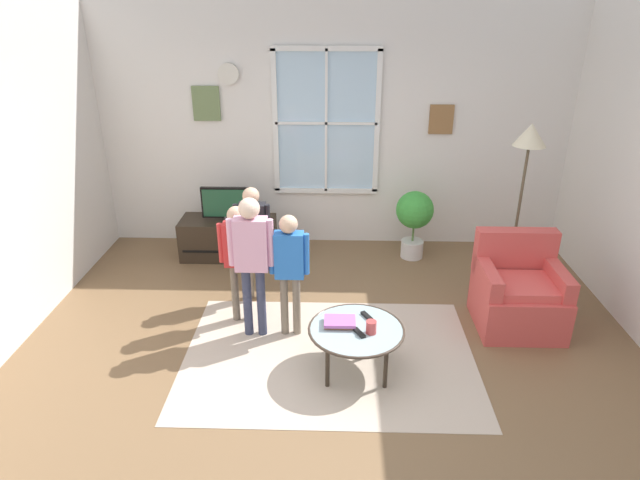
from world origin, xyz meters
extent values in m
cube|color=brown|center=(0.00, 0.00, -0.01)|extent=(6.19, 5.92, 0.02)
cube|color=silver|center=(0.00, 2.72, 1.46)|extent=(5.59, 0.12, 2.92)
cube|color=silver|center=(-0.08, 2.65, 1.52)|extent=(1.21, 0.02, 1.67)
cube|color=white|center=(-0.08, 2.63, 2.36)|extent=(1.27, 0.04, 0.06)
cube|color=white|center=(-0.08, 2.63, 0.69)|extent=(1.27, 0.04, 0.06)
cube|color=white|center=(-0.68, 2.63, 1.52)|extent=(0.06, 0.04, 1.67)
cube|color=white|center=(0.52, 2.63, 1.52)|extent=(0.06, 0.04, 1.67)
cube|color=white|center=(-0.08, 2.63, 1.52)|extent=(0.03, 0.04, 1.67)
cube|color=white|center=(-0.08, 2.63, 1.52)|extent=(1.21, 0.04, 0.03)
cube|color=#667A4C|center=(-1.49, 2.64, 1.74)|extent=(0.32, 0.03, 0.40)
cube|color=olive|center=(1.27, 2.64, 1.58)|extent=(0.28, 0.03, 0.34)
cylinder|color=silver|center=(-1.20, 2.63, 2.08)|extent=(0.24, 0.04, 0.24)
cube|color=#C6B29E|center=(0.00, 0.16, 0.00)|extent=(2.53, 1.81, 0.01)
cube|color=#2D2319|center=(-1.24, 2.15, 0.24)|extent=(1.12, 0.47, 0.48)
cube|color=black|center=(-1.24, 1.91, 0.17)|extent=(1.00, 0.02, 0.02)
cylinder|color=#4C4C4C|center=(-1.24, 2.15, 0.50)|extent=(0.08, 0.08, 0.05)
cube|color=black|center=(-1.24, 2.15, 0.69)|extent=(0.58, 0.05, 0.37)
cube|color=#1E4C33|center=(-1.24, 2.12, 0.69)|extent=(0.54, 0.01, 0.33)
cube|color=#D14C47|center=(1.77, 0.70, 0.21)|extent=(0.76, 0.72, 0.42)
cube|color=#D14C47|center=(1.77, 1.00, 0.65)|extent=(0.76, 0.16, 0.45)
cube|color=#D14C47|center=(1.45, 0.70, 0.52)|extent=(0.12, 0.65, 0.20)
cube|color=#D14C47|center=(2.09, 0.70, 0.52)|extent=(0.12, 0.65, 0.20)
cube|color=#E1524D|center=(1.77, 0.65, 0.46)|extent=(0.61, 0.50, 0.08)
cylinder|color=#99B2B7|center=(0.22, -0.01, 0.39)|extent=(0.77, 0.77, 0.02)
torus|color=#3F3328|center=(0.22, -0.01, 0.39)|extent=(0.80, 0.80, 0.02)
cylinder|color=#33281E|center=(-0.01, 0.22, 0.19)|extent=(0.04, 0.04, 0.39)
cylinder|color=#33281E|center=(0.45, 0.22, 0.19)|extent=(0.04, 0.04, 0.39)
cylinder|color=#33281E|center=(-0.01, -0.24, 0.19)|extent=(0.04, 0.04, 0.39)
cylinder|color=#33281E|center=(0.45, -0.24, 0.19)|extent=(0.04, 0.04, 0.39)
cube|color=#9B6544|center=(0.09, 0.04, 0.41)|extent=(0.25, 0.15, 0.02)
cube|color=#B75DAB|center=(0.09, 0.04, 0.44)|extent=(0.26, 0.18, 0.03)
cylinder|color=#BF3F3F|center=(0.34, -0.07, 0.46)|extent=(0.09, 0.09, 0.11)
cube|color=black|center=(0.32, 0.17, 0.41)|extent=(0.10, 0.14, 0.02)
cube|color=black|center=(0.24, -0.09, 0.41)|extent=(0.10, 0.14, 0.02)
cylinder|color=#726656|center=(-0.84, 1.17, 0.31)|extent=(0.07, 0.07, 0.61)
cylinder|color=#726656|center=(-0.72, 1.17, 0.31)|extent=(0.07, 0.07, 0.61)
cube|color=black|center=(-0.78, 1.17, 0.83)|extent=(0.26, 0.14, 0.43)
sphere|color=#D8AD8C|center=(-0.78, 1.17, 1.13)|extent=(0.17, 0.17, 0.17)
cylinder|color=black|center=(-0.93, 1.15, 0.85)|extent=(0.06, 0.06, 0.39)
cylinder|color=black|center=(-0.62, 1.15, 0.85)|extent=(0.06, 0.06, 0.39)
cylinder|color=#726656|center=(-0.42, 0.51, 0.30)|extent=(0.07, 0.07, 0.60)
cylinder|color=#726656|center=(-0.30, 0.51, 0.30)|extent=(0.07, 0.07, 0.60)
cube|color=blue|center=(-0.36, 0.51, 0.81)|extent=(0.26, 0.13, 0.42)
sphere|color=#D8AD8C|center=(-0.36, 0.51, 1.11)|extent=(0.16, 0.16, 0.16)
cylinder|color=blue|center=(-0.51, 0.49, 0.83)|extent=(0.05, 0.05, 0.38)
cylinder|color=blue|center=(-0.21, 0.49, 0.83)|extent=(0.05, 0.05, 0.38)
cylinder|color=#333851|center=(-0.75, 0.49, 0.34)|extent=(0.08, 0.08, 0.68)
cylinder|color=#333851|center=(-0.63, 0.49, 0.34)|extent=(0.08, 0.08, 0.68)
cube|color=#DB9EBC|center=(-0.69, 0.49, 0.92)|extent=(0.29, 0.15, 0.48)
sphere|color=beige|center=(-0.69, 0.49, 1.25)|extent=(0.18, 0.18, 0.18)
cylinder|color=#DB9EBC|center=(-0.86, 0.47, 0.94)|extent=(0.06, 0.06, 0.43)
cylinder|color=#DB9EBC|center=(-0.52, 0.47, 0.94)|extent=(0.06, 0.06, 0.43)
cylinder|color=#726656|center=(-0.91, 0.73, 0.30)|extent=(0.07, 0.07, 0.60)
cylinder|color=#726656|center=(-0.80, 0.73, 0.30)|extent=(0.07, 0.07, 0.60)
cube|color=red|center=(-0.85, 0.73, 0.81)|extent=(0.26, 0.13, 0.42)
sphere|color=#D8AD8C|center=(-0.85, 0.73, 1.10)|extent=(0.16, 0.16, 0.16)
cylinder|color=red|center=(-1.00, 0.71, 0.83)|extent=(0.05, 0.05, 0.38)
cylinder|color=red|center=(-0.70, 0.71, 0.83)|extent=(0.05, 0.05, 0.38)
cylinder|color=silver|center=(0.97, 2.20, 0.11)|extent=(0.27, 0.27, 0.21)
cylinder|color=#4C7238|center=(0.97, 2.20, 0.30)|extent=(0.02, 0.02, 0.18)
sphere|color=green|center=(0.97, 2.20, 0.61)|extent=(0.44, 0.44, 0.44)
cylinder|color=black|center=(1.93, 1.51, 0.01)|extent=(0.26, 0.26, 0.03)
cylinder|color=brown|center=(1.93, 1.51, 0.78)|extent=(0.03, 0.03, 1.56)
cone|color=beige|center=(1.93, 1.51, 1.66)|extent=(0.32, 0.32, 0.22)
camera|label=1|loc=(0.04, -3.76, 2.87)|focal=30.40mm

